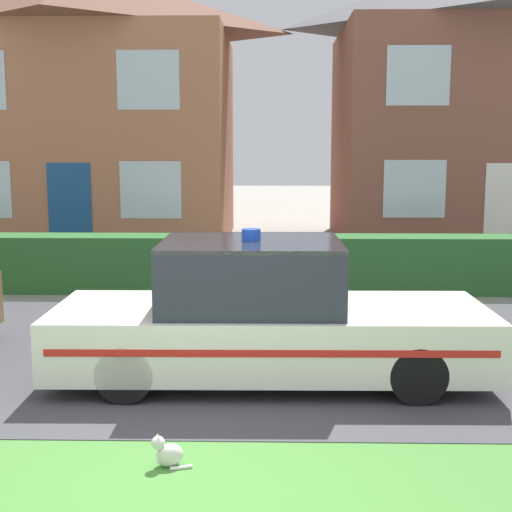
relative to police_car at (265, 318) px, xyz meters
name	(u,v)px	position (x,y,z in m)	size (l,w,h in m)	color
ground_plane	(183,481)	(-0.59, -2.37, -0.68)	(80.00, 80.00, 0.00)	gray
road_strip	(218,351)	(-0.59, 1.05, -0.67)	(28.00, 5.42, 0.01)	#424247
garden_hedge	(271,264)	(0.06, 4.67, -0.19)	(15.83, 0.76, 0.97)	#2D662D
police_car	(265,318)	(0.00, 0.00, 0.00)	(4.59, 1.72, 1.61)	black
cat	(167,453)	(-0.74, -2.13, -0.57)	(0.32, 0.20, 0.27)	silver
house_left	(92,104)	(-4.64, 11.55, 2.88)	(7.46, 5.68, 6.99)	#A86B4C
house_right	(465,102)	(5.07, 11.54, 2.93)	(6.76, 5.69, 7.09)	brown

